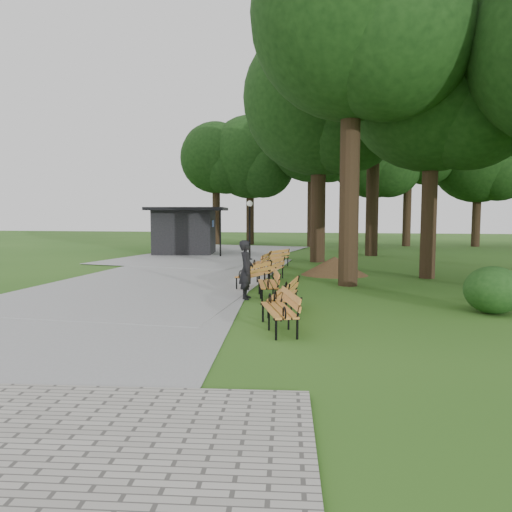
% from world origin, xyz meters
% --- Properties ---
extents(ground, '(100.00, 100.00, 0.00)m').
position_xyz_m(ground, '(0.00, 0.00, 0.00)').
color(ground, '#295718').
rests_on(ground, ground).
extents(path, '(12.00, 38.00, 0.06)m').
position_xyz_m(path, '(-4.00, 3.00, 0.03)').
color(path, '#969698').
rests_on(path, ground).
extents(person, '(0.48, 0.68, 1.78)m').
position_xyz_m(person, '(0.01, -1.26, 0.89)').
color(person, black).
rests_on(person, ground).
extents(kiosk, '(5.28, 4.76, 2.96)m').
position_xyz_m(kiosk, '(-6.87, 13.79, 1.48)').
color(kiosk, black).
rests_on(kiosk, ground).
extents(lamp_post, '(0.32, 0.32, 3.28)m').
position_xyz_m(lamp_post, '(-2.05, 10.41, 2.35)').
color(lamp_post, black).
rests_on(lamp_post, ground).
extents(dirt_mound, '(2.33, 2.33, 0.77)m').
position_xyz_m(dirt_mound, '(2.59, 4.87, 0.39)').
color(dirt_mound, '#47301C').
rests_on(dirt_mound, ground).
extents(bench_0, '(1.20, 2.00, 0.88)m').
position_xyz_m(bench_0, '(1.44, -4.91, 0.44)').
color(bench_0, orange).
rests_on(bench_0, ground).
extents(bench_1, '(0.75, 1.93, 0.88)m').
position_xyz_m(bench_1, '(1.31, -2.97, 0.44)').
color(bench_1, orange).
rests_on(bench_1, ground).
extents(bench_2, '(1.02, 1.99, 0.88)m').
position_xyz_m(bench_2, '(0.65, -1.12, 0.44)').
color(bench_2, orange).
rests_on(bench_2, ground).
extents(bench_3, '(1.19, 2.00, 0.88)m').
position_xyz_m(bench_3, '(-0.16, 0.99, 0.44)').
color(bench_3, orange).
rests_on(bench_3, ground).
extents(bench_4, '(1.02, 1.99, 0.88)m').
position_xyz_m(bench_4, '(0.18, 2.72, 0.44)').
color(bench_4, orange).
rests_on(bench_4, ground).
extents(bench_5, '(0.69, 1.92, 0.88)m').
position_xyz_m(bench_5, '(-0.57, 4.73, 0.44)').
color(bench_5, orange).
rests_on(bench_5, ground).
extents(bench_6, '(1.38, 1.99, 0.88)m').
position_xyz_m(bench_6, '(-0.23, 7.27, 0.44)').
color(bench_6, orange).
rests_on(bench_6, ground).
extents(lawn_tree_0, '(7.01, 7.01, 12.80)m').
position_xyz_m(lawn_tree_0, '(3.08, 2.01, 9.23)').
color(lawn_tree_0, black).
rests_on(lawn_tree_0, ground).
extents(lawn_tree_1, '(6.74, 6.74, 10.93)m').
position_xyz_m(lawn_tree_1, '(6.24, 4.53, 7.53)').
color(lawn_tree_1, black).
rests_on(lawn_tree_1, ground).
extents(lawn_tree_2, '(7.92, 7.92, 12.48)m').
position_xyz_m(lawn_tree_2, '(1.66, 10.30, 8.47)').
color(lawn_tree_2, black).
rests_on(lawn_tree_2, ground).
extents(lawn_tree_4, '(6.29, 6.29, 12.38)m').
position_xyz_m(lawn_tree_4, '(4.76, 14.64, 9.13)').
color(lawn_tree_4, black).
rests_on(lawn_tree_4, ground).
extents(tree_backdrop, '(35.77, 9.68, 15.96)m').
position_xyz_m(tree_backdrop, '(6.82, 23.23, 7.98)').
color(tree_backdrop, black).
rests_on(tree_backdrop, ground).
extents(shrub_0, '(1.44, 1.44, 1.22)m').
position_xyz_m(shrub_0, '(6.64, -2.26, 0.00)').
color(shrub_0, '#193D14').
rests_on(shrub_0, ground).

